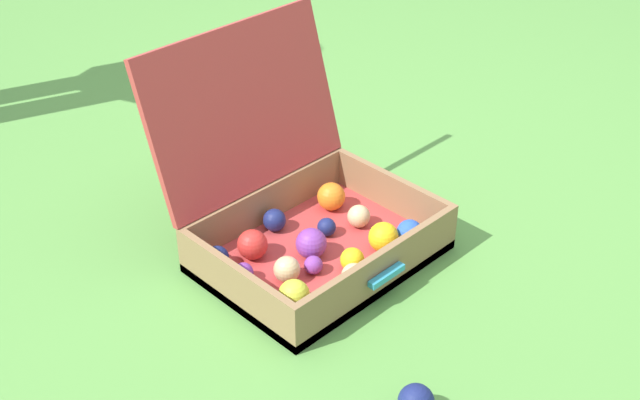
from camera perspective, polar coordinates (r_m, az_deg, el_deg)
name	(u,v)px	position (r m, az deg, el deg)	size (l,w,h in m)	color
ground_plane	(338,246)	(2.18, 1.22, -3.12)	(16.00, 16.00, 0.00)	#569342
open_suitcase	(301,213)	(2.10, -1.28, -0.89)	(0.56, 0.57, 0.53)	#B23838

